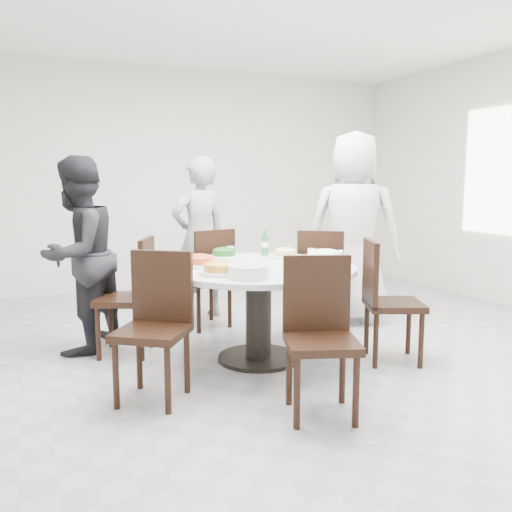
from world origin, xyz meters
name	(u,v)px	position (x,y,z in m)	size (l,w,h in m)	color
floor	(280,349)	(0.00, 0.00, 0.00)	(6.00, 6.00, 0.01)	#A1A2A6
wall_back	(181,180)	(0.00, 3.00, 1.40)	(6.00, 0.01, 2.80)	silver
dining_table	(259,313)	(-0.27, -0.16, 0.38)	(1.50, 1.50, 0.75)	silver
chair_ne	(322,279)	(0.65, 0.44, 0.47)	(0.42, 0.42, 0.95)	black
chair_n	(205,278)	(-0.36, 0.93, 0.47)	(0.42, 0.42, 0.95)	black
chair_nw	(124,297)	(-1.21, 0.39, 0.47)	(0.42, 0.42, 0.95)	black
chair_sw	(152,329)	(-1.21, -0.63, 0.47)	(0.42, 0.42, 0.95)	black
chair_s	(322,339)	(-0.33, -1.24, 0.47)	(0.42, 0.42, 0.95)	black
chair_se	(394,301)	(0.68, -0.60, 0.47)	(0.42, 0.42, 0.95)	black
diner_right	(354,228)	(1.06, 0.55, 0.93)	(0.91, 0.59, 1.87)	silver
diner_middle	(199,238)	(-0.30, 1.29, 0.82)	(0.60, 0.39, 1.63)	black
diner_left	(78,255)	(-1.53, 0.62, 0.80)	(0.78, 0.61, 1.60)	black
dish_greens	(224,255)	(-0.38, 0.32, 0.78)	(0.25, 0.25, 0.06)	white
dish_pale	(285,254)	(0.10, 0.11, 0.78)	(0.24, 0.24, 0.06)	white
dish_orange	(199,262)	(-0.70, -0.01, 0.79)	(0.28, 0.28, 0.08)	white
dish_redbrown	(324,262)	(0.19, -0.36, 0.78)	(0.26, 0.26, 0.06)	white
dish_tofu	(220,269)	(-0.67, -0.40, 0.79)	(0.30, 0.30, 0.08)	white
rice_bowl	(325,264)	(0.05, -0.63, 0.81)	(0.30, 0.30, 0.13)	silver
soup_bowl	(249,271)	(-0.53, -0.60, 0.79)	(0.29, 0.29, 0.09)	white
beverage_bottle	(265,243)	(0.01, 0.34, 0.86)	(0.06, 0.06, 0.22)	#2C6F36
tea_cups	(235,251)	(-0.24, 0.42, 0.79)	(0.07, 0.07, 0.08)	white
chopsticks	(229,255)	(-0.28, 0.46, 0.76)	(0.24, 0.04, 0.01)	tan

